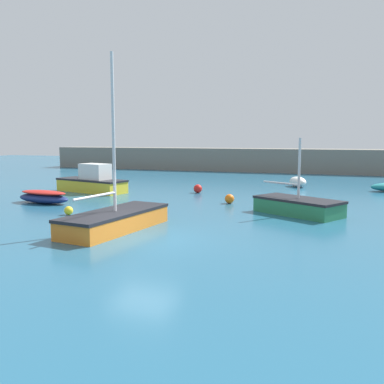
{
  "coord_description": "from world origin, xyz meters",
  "views": [
    {
      "loc": [
        6.84,
        -14.1,
        3.75
      ],
      "look_at": [
        -1.76,
        10.54,
        0.41
      ],
      "focal_mm": 40.0,
      "sensor_mm": 36.0,
      "label": 1
    }
  ],
  "objects": [
    {
      "name": "ground_plane",
      "position": [
        0.0,
        0.0,
        -0.1
      ],
      "size": [
        120.0,
        120.0,
        0.2
      ],
      "primitive_type": "cube",
      "color": "#235B7A"
    },
    {
      "name": "mooring_buoy_orange",
      "position": [
        0.91,
        9.39,
        0.27
      ],
      "size": [
        0.54,
        0.54,
        0.54
      ],
      "primitive_type": "sphere",
      "color": "orange",
      "rests_on": "ground_plane"
    },
    {
      "name": "rowboat_with_red_cover",
      "position": [
        -9.21,
        6.0,
        0.37
      ],
      "size": [
        3.63,
        1.66,
        0.73
      ],
      "rotation": [
        0.0,
        0.0,
        6.17
      ],
      "color": "navy",
      "rests_on": "ground_plane"
    },
    {
      "name": "sailboat_short_mast",
      "position": [
        4.94,
        7.1,
        0.42
      ],
      "size": [
        4.61,
        3.78,
        3.73
      ],
      "rotation": [
        0.0,
        0.0,
        5.75
      ],
      "color": "#287A4C",
      "rests_on": "ground_plane"
    },
    {
      "name": "mooring_buoy_red",
      "position": [
        -2.29,
        13.25,
        0.29
      ],
      "size": [
        0.58,
        0.58,
        0.58
      ],
      "primitive_type": "sphere",
      "color": "red",
      "rests_on": "ground_plane"
    },
    {
      "name": "sailboat_tall_mast",
      "position": [
        -1.72,
        0.97,
        0.45
      ],
      "size": [
        2.58,
        5.54,
        7.05
      ],
      "rotation": [
        0.0,
        0.0,
        1.43
      ],
      "color": "orange",
      "rests_on": "ground_plane"
    },
    {
      "name": "motorboat_with_cabin",
      "position": [
        -9.32,
        11.31,
        0.7
      ],
      "size": [
        5.63,
        3.08,
        1.97
      ],
      "rotation": [
        0.0,
        0.0,
        2.88
      ],
      "color": "yellow",
      "rests_on": "ground_plane"
    },
    {
      "name": "mooring_buoy_yellow",
      "position": [
        -5.6,
        3.28,
        0.21
      ],
      "size": [
        0.43,
        0.43,
        0.43
      ],
      "primitive_type": "sphere",
      "color": "yellow",
      "rests_on": "ground_plane"
    },
    {
      "name": "fishing_dinghy_green",
      "position": [
        3.78,
        19.19,
        0.39
      ],
      "size": [
        1.89,
        2.28,
        0.78
      ],
      "rotation": [
        0.0,
        0.0,
        2.08
      ],
      "color": "white",
      "rests_on": "ground_plane"
    },
    {
      "name": "harbor_breakwater",
      "position": [
        0.0,
        33.24,
        1.26
      ],
      "size": [
        53.48,
        3.75,
        2.53
      ],
      "primitive_type": "cube",
      "color": "slate",
      "rests_on": "ground_plane"
    }
  ]
}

